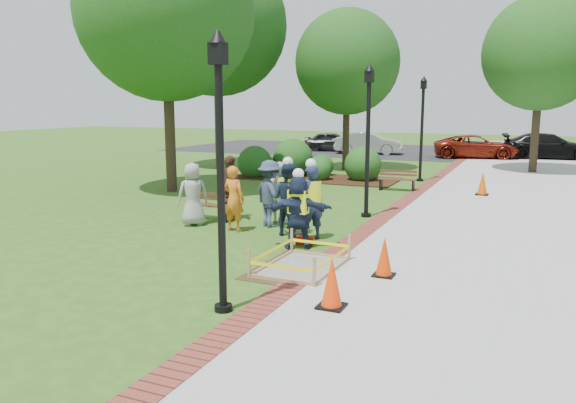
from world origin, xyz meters
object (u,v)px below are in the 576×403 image
at_px(wet_concrete_pad, 302,257).
at_px(lamp_near, 220,152).
at_px(hivis_worker_c, 288,197).
at_px(hivis_worker_a, 298,209).
at_px(bench_near, 211,211).
at_px(cone_front, 332,284).
at_px(hivis_worker_b, 311,200).

bearing_deg(wet_concrete_pad, lamp_near, -95.80).
distance_m(lamp_near, hivis_worker_c, 5.42).
height_order(lamp_near, hivis_worker_a, lamp_near).
xyz_separation_m(wet_concrete_pad, bench_near, (-4.07, 3.30, -0.00)).
bearing_deg(lamp_near, hivis_worker_c, 102.68).
height_order(cone_front, lamp_near, lamp_near).
relative_size(wet_concrete_pad, bench_near, 1.74).
distance_m(bench_near, cone_front, 7.36).
height_order(wet_concrete_pad, lamp_near, lamp_near).
bearing_deg(bench_near, hivis_worker_c, -16.71).
distance_m(wet_concrete_pad, cone_front, 2.19).
xyz_separation_m(lamp_near, hivis_worker_b, (-0.46, 4.86, -1.53)).
bearing_deg(bench_near, cone_front, -43.77).
bearing_deg(cone_front, hivis_worker_a, 120.87).
height_order(wet_concrete_pad, hivis_worker_a, hivis_worker_a).
relative_size(cone_front, hivis_worker_c, 0.43).
distance_m(hivis_worker_b, hivis_worker_c, 0.71).
distance_m(wet_concrete_pad, lamp_near, 3.43).
bearing_deg(hivis_worker_c, lamp_near, -77.32).
bearing_deg(hivis_worker_b, hivis_worker_a, -86.81).
bearing_deg(hivis_worker_b, cone_front, -64.23).
xyz_separation_m(bench_near, cone_front, (5.32, -5.09, 0.17)).
bearing_deg(hivis_worker_a, wet_concrete_pad, -64.63).
bearing_deg(hivis_worker_b, lamp_near, -84.59).
height_order(bench_near, cone_front, cone_front).
height_order(bench_near, hivis_worker_a, hivis_worker_a).
height_order(bench_near, lamp_near, lamp_near).
bearing_deg(hivis_worker_c, bench_near, 163.29).
xyz_separation_m(hivis_worker_b, hivis_worker_c, (-0.68, 0.21, -0.00)).
height_order(wet_concrete_pad, hivis_worker_b, hivis_worker_b).
bearing_deg(wet_concrete_pad, cone_front, -55.19).
distance_m(bench_near, lamp_near, 7.35).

